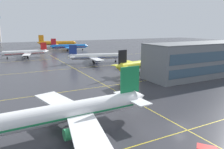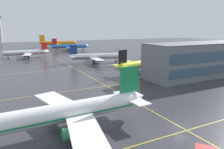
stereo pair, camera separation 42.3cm
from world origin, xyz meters
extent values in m
plane|color=#333338|center=(0.00, 0.00, 0.00)|extent=(600.00, 600.00, 0.00)
cylinder|color=white|center=(-22.25, 8.81, 4.17)|extent=(32.68, 4.90, 3.87)
cone|color=white|center=(-4.35, 9.38, 4.58)|extent=(3.37, 3.78, 3.67)
cube|color=#197F47|center=(-6.99, 9.30, 8.96)|extent=(4.90, 0.52, 6.11)
cube|color=white|center=(-6.58, 12.36, 4.58)|extent=(3.42, 5.39, 0.24)
cube|color=white|center=(-6.39, 6.26, 4.58)|extent=(3.42, 5.39, 0.24)
cube|color=white|center=(-21.51, 17.49, 3.56)|extent=(8.79, 16.09, 0.41)
cube|color=white|center=(-20.96, 0.19, 3.56)|extent=(7.91, 15.96, 0.41)
cylinder|color=#2D9956|center=(-22.63, 14.09, 2.24)|extent=(3.53, 2.25, 2.14)
cylinder|color=#2D9956|center=(-22.29, 3.51, 2.24)|extent=(3.53, 2.25, 2.14)
cube|color=#197F47|center=(-22.25, 8.81, 3.69)|extent=(30.08, 4.86, 0.37)
cylinder|color=#99999E|center=(-20.30, 11.52, 1.68)|extent=(0.29, 0.29, 1.68)
cylinder|color=black|center=(-20.30, 11.52, 0.56)|extent=(1.13, 0.49, 1.12)
cylinder|color=#99999E|center=(-20.13, 6.23, 1.68)|extent=(0.29, 0.29, 1.68)
cylinder|color=black|center=(-20.13, 6.23, 0.56)|extent=(1.13, 0.49, 1.12)
cylinder|color=yellow|center=(27.07, 50.04, 3.92)|extent=(30.64, 10.04, 3.63)
cone|color=yellow|center=(43.22, 53.55, 3.92)|extent=(3.18, 4.00, 3.56)
cone|color=yellow|center=(10.65, 46.47, 4.30)|extent=(3.72, 4.02, 3.45)
cube|color=black|center=(13.07, 47.00, 8.41)|extent=(4.55, 1.31, 5.73)
cube|color=yellow|center=(13.22, 44.10, 4.30)|extent=(4.04, 5.50, 0.23)
cube|color=yellow|center=(12.00, 49.70, 4.30)|extent=(4.04, 5.50, 0.23)
cube|color=yellow|center=(27.87, 41.91, 3.34)|extent=(10.42, 15.10, 0.38)
cube|color=yellow|center=(24.42, 57.77, 3.34)|extent=(5.03, 14.35, 0.38)
cylinder|color=black|center=(28.32, 45.23, 2.10)|extent=(3.60, 2.65, 2.01)
cylinder|color=black|center=(26.21, 54.94, 2.10)|extent=(3.60, 2.65, 2.01)
cube|color=#385166|center=(41.07, 53.09, 4.44)|extent=(2.39, 3.63, 0.67)
cube|color=black|center=(27.07, 50.04, 3.46)|extent=(28.26, 9.55, 0.34)
cylinder|color=#99999E|center=(39.21, 52.68, 1.58)|extent=(0.27, 0.27, 1.58)
cylinder|color=black|center=(39.21, 52.68, 0.53)|extent=(1.12, 0.64, 1.05)
cylinder|color=#99999E|center=(25.74, 47.21, 1.58)|extent=(0.27, 0.27, 1.58)
cylinder|color=black|center=(25.74, 47.21, 0.53)|extent=(1.12, 0.64, 1.05)
cylinder|color=#99999E|center=(24.68, 52.06, 1.58)|extent=(0.27, 0.27, 1.58)
cylinder|color=black|center=(24.68, 52.06, 0.53)|extent=(1.12, 0.64, 1.05)
cylinder|color=white|center=(17.60, 85.65, 3.70)|extent=(28.69, 11.36, 3.43)
cone|color=white|center=(32.59, 81.29, 3.70)|extent=(3.19, 3.88, 3.36)
cone|color=white|center=(2.35, 90.09, 4.06)|extent=(3.68, 3.93, 3.26)
cube|color=navy|center=(4.60, 89.43, 7.94)|extent=(4.25, 1.52, 5.41)
cube|color=white|center=(3.41, 86.96, 4.06)|extent=(4.08, 5.31, 0.22)
cube|color=white|center=(4.92, 92.16, 4.06)|extent=(4.08, 5.31, 0.22)
cube|color=white|center=(14.59, 78.54, 3.16)|extent=(5.68, 13.85, 0.36)
cube|color=white|center=(18.88, 93.27, 3.16)|extent=(10.54, 14.15, 0.36)
cylinder|color=navy|center=(16.46, 81.10, 1.99)|extent=(3.48, 2.68, 1.90)
cylinder|color=navy|center=(19.08, 90.11, 1.99)|extent=(3.48, 2.68, 1.90)
cube|color=#385166|center=(30.60, 81.87, 4.20)|extent=(2.44, 3.48, 0.63)
cube|color=navy|center=(17.60, 85.65, 3.27)|extent=(26.48, 10.75, 0.32)
cylinder|color=#99999E|center=(28.86, 82.37, 1.49)|extent=(0.25, 0.25, 1.49)
cylinder|color=black|center=(28.86, 82.37, 0.50)|extent=(1.07, 0.67, 0.99)
cylinder|color=#99999E|center=(15.21, 83.90, 1.49)|extent=(0.25, 0.25, 1.49)
cylinder|color=black|center=(15.21, 83.90, 0.50)|extent=(1.07, 0.67, 0.99)
cylinder|color=#99999E|center=(16.52, 88.41, 1.49)|extent=(0.25, 0.25, 1.49)
cylinder|color=black|center=(16.52, 88.41, 0.50)|extent=(1.07, 0.67, 0.99)
cylinder|color=white|center=(-18.07, 127.33, 3.50)|extent=(27.45, 4.35, 3.25)
cone|color=white|center=(-32.84, 127.92, 3.50)|extent=(2.35, 3.27, 3.18)
cone|color=white|center=(-3.04, 126.72, 3.85)|extent=(2.86, 3.19, 3.08)
cube|color=red|center=(-5.26, 126.81, 7.52)|extent=(4.11, 0.47, 5.13)
cube|color=white|center=(-4.73, 129.35, 3.85)|extent=(2.91, 4.55, 0.21)
cube|color=white|center=(-4.94, 124.23, 3.85)|extent=(2.91, 4.55, 0.21)
cube|color=white|center=(-16.92, 134.55, 2.99)|extent=(6.54, 13.38, 0.34)
cube|color=white|center=(-17.51, 120.03, 2.99)|extent=(7.47, 13.52, 0.34)
cylinder|color=#4C4C51|center=(-18.06, 131.77, 1.88)|extent=(2.98, 1.91, 1.79)
cylinder|color=#4C4C51|center=(-18.42, 122.89, 1.88)|extent=(2.98, 1.91, 1.79)
cube|color=#385166|center=(-30.88, 127.84, 3.97)|extent=(1.66, 3.05, 0.60)
cube|color=red|center=(-18.07, 127.33, 3.10)|extent=(25.27, 4.29, 0.31)
cylinder|color=#99999E|center=(-29.17, 127.77, 1.41)|extent=(0.24, 0.24, 1.41)
cylinder|color=black|center=(-29.17, 127.77, 0.47)|extent=(0.95, 0.42, 0.94)
cylinder|color=#99999E|center=(-16.27, 129.48, 1.41)|extent=(0.24, 0.24, 1.41)
cylinder|color=black|center=(-16.27, 129.48, 0.47)|extent=(0.95, 0.42, 0.94)
cylinder|color=#99999E|center=(-16.45, 125.04, 1.41)|extent=(0.24, 0.24, 1.41)
cylinder|color=black|center=(-16.45, 125.04, 0.47)|extent=(0.95, 0.42, 0.94)
cylinder|color=blue|center=(23.10, 160.09, 3.75)|extent=(29.19, 10.50, 3.47)
cone|color=blue|center=(38.42, 156.23, 3.75)|extent=(3.13, 3.88, 3.40)
cone|color=blue|center=(7.51, 164.02, 4.11)|extent=(3.64, 3.91, 3.30)
cube|color=red|center=(9.81, 163.44, 8.04)|extent=(4.33, 1.39, 5.48)
cube|color=blue|center=(8.70, 160.89, 4.11)|extent=(3.99, 5.32, 0.22)
cube|color=blue|center=(10.04, 166.21, 4.11)|extent=(3.99, 5.32, 0.22)
cube|color=blue|center=(20.32, 152.79, 3.20)|extent=(5.26, 13.87, 0.37)
cube|color=blue|center=(24.11, 167.84, 3.20)|extent=(10.30, 14.39, 0.37)
cylinder|color=blue|center=(22.12, 155.44, 2.01)|extent=(3.48, 2.62, 1.92)
cylinder|color=blue|center=(24.44, 164.65, 2.01)|extent=(3.48, 2.62, 1.92)
cube|color=#385166|center=(36.39, 156.75, 4.25)|extent=(2.37, 3.50, 0.64)
cube|color=red|center=(23.10, 160.09, 3.31)|extent=(26.93, 9.97, 0.33)
cylinder|color=#99999E|center=(34.62, 157.19, 1.51)|extent=(0.26, 0.26, 1.51)
cylinder|color=black|center=(34.62, 157.19, 0.50)|extent=(1.07, 0.64, 1.00)
cylinder|color=#99999E|center=(20.75, 158.23, 1.51)|extent=(0.26, 0.26, 1.51)
cylinder|color=black|center=(20.75, 158.23, 0.50)|extent=(1.07, 0.64, 1.00)
cylinder|color=#99999E|center=(21.91, 162.84, 1.51)|extent=(0.26, 0.26, 1.51)
cylinder|color=black|center=(21.91, 162.84, 0.50)|extent=(1.07, 0.64, 1.00)
cylinder|color=orange|center=(21.12, 197.70, 4.42)|extent=(33.85, 15.55, 4.10)
cone|color=orange|center=(38.67, 191.38, 4.42)|extent=(4.00, 4.73, 4.02)
cone|color=orange|center=(3.27, 204.13, 4.85)|extent=(4.57, 4.83, 3.89)
cube|color=orange|center=(5.91, 203.18, 9.49)|extent=(5.00, 2.12, 6.47)
cube|color=orange|center=(4.30, 200.32, 4.85)|extent=(5.15, 6.44, 0.26)
cube|color=orange|center=(6.49, 206.41, 4.85)|extent=(5.15, 6.44, 0.26)
cube|color=orange|center=(17.00, 189.44, 3.77)|extent=(7.75, 16.79, 0.43)
cube|color=orange|center=(23.21, 206.69, 3.77)|extent=(13.29, 16.70, 0.43)
cylinder|color=#333338|center=(19.42, 192.35, 2.37)|extent=(4.22, 3.37, 2.26)
cylinder|color=#333338|center=(23.23, 202.90, 2.37)|extent=(4.22, 3.37, 2.26)
cube|color=#385166|center=(36.34, 192.22, 5.01)|extent=(3.10, 4.20, 0.75)
cube|color=orange|center=(21.12, 197.70, 3.91)|extent=(31.27, 14.65, 0.39)
cylinder|color=#99999E|center=(34.31, 192.95, 1.78)|extent=(0.30, 0.30, 1.78)
cylinder|color=black|center=(34.31, 192.95, 0.59)|extent=(1.28, 0.86, 1.19)
cylinder|color=#99999E|center=(18.14, 195.79, 1.78)|extent=(0.30, 0.30, 1.78)
cylinder|color=black|center=(18.14, 195.79, 0.59)|extent=(1.28, 0.86, 1.19)
cylinder|color=#99999E|center=(20.04, 201.07, 1.78)|extent=(0.30, 0.30, 1.78)
cylinder|color=black|center=(20.04, 201.07, 0.59)|extent=(1.28, 0.86, 1.19)
cube|color=yellow|center=(0.00, -2.00, 0.00)|extent=(156.14, 0.20, 0.01)
cube|color=yellow|center=(0.00, 35.87, 0.00)|extent=(156.14, 0.20, 0.01)
cube|color=yellow|center=(0.00, 73.74, 0.00)|extent=(156.14, 0.20, 0.01)
cube|color=yellow|center=(0.00, 111.61, 0.00)|extent=(156.14, 0.20, 0.01)
cube|color=yellow|center=(0.00, 54.80, 0.00)|extent=(0.20, 166.63, 0.01)
cube|color=slate|center=(46.96, 32.59, 6.91)|extent=(58.51, 15.48, 13.82)
cube|color=#385166|center=(46.96, 24.80, 9.40)|extent=(56.17, 0.16, 3.87)
cube|color=#385166|center=(46.96, 24.80, 4.15)|extent=(56.17, 0.16, 3.32)
cube|color=#55595D|center=(46.96, 32.59, 14.07)|extent=(58.51, 15.48, 0.50)
camera|label=1|loc=(-32.24, -30.47, 20.58)|focal=34.23mm
camera|label=2|loc=(-31.86, -30.66, 20.58)|focal=34.23mm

